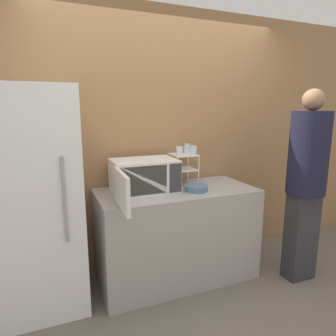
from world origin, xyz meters
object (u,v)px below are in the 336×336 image
at_px(dish_rack, 183,163).
at_px(glass_front_right, 193,150).
at_px(glass_back_right, 187,148).
at_px(microwave, 143,176).
at_px(person, 306,176).
at_px(bowl, 196,188).
at_px(glass_front_left, 180,151).
at_px(refrigerator, 34,202).

bearing_deg(dish_rack, glass_front_right, -50.51).
relative_size(dish_rack, glass_front_right, 3.32).
bearing_deg(dish_rack, glass_back_right, 43.82).
bearing_deg(microwave, person, -19.99).
xyz_separation_m(bowl, person, (0.95, -0.36, 0.11)).
relative_size(microwave, bowl, 4.05).
height_order(glass_front_left, person, person).
bearing_deg(glass_front_right, person, -32.13).
height_order(microwave, glass_back_right, glass_back_right).
height_order(bowl, refrigerator, refrigerator).
xyz_separation_m(glass_back_right, bowl, (-0.07, -0.35, -0.32)).
bearing_deg(microwave, glass_front_left, 7.08).
xyz_separation_m(glass_back_right, glass_front_right, (-0.01, -0.16, 0.00)).
bearing_deg(glass_back_right, glass_front_left, -134.65).
distance_m(microwave, bowl, 0.50).
bearing_deg(person, refrigerator, 168.01).
relative_size(dish_rack, bowl, 1.44).
bearing_deg(glass_back_right, glass_front_right, -93.66).
xyz_separation_m(glass_back_right, refrigerator, (-1.45, -0.22, -0.33)).
xyz_separation_m(glass_front_right, person, (0.89, -0.56, -0.22)).
height_order(dish_rack, refrigerator, refrigerator).
distance_m(glass_front_right, bowl, 0.38).
bearing_deg(refrigerator, person, -11.99).
relative_size(dish_rack, person, 0.17).
relative_size(glass_back_right, refrigerator, 0.05).
bearing_deg(refrigerator, bowl, -5.43).
bearing_deg(bowl, person, -20.91).
bearing_deg(bowl, glass_front_left, 112.33).
bearing_deg(person, glass_front_left, 151.45).
bearing_deg(refrigerator, glass_back_right, 8.76).
bearing_deg(bowl, refrigerator, 174.57).
bearing_deg(refrigerator, microwave, 1.27).
xyz_separation_m(person, refrigerator, (-2.33, 0.49, -0.12)).
relative_size(bowl, refrigerator, 0.12).
height_order(glass_back_right, glass_front_right, same).
xyz_separation_m(glass_front_left, refrigerator, (-1.29, -0.07, -0.33)).
bearing_deg(person, dish_rack, 146.18).
xyz_separation_m(microwave, dish_rack, (0.46, 0.13, 0.07)).
height_order(glass_front_left, glass_front_right, same).
xyz_separation_m(microwave, refrigerator, (-0.91, -0.02, -0.13)).
height_order(glass_front_right, person, person).
relative_size(glass_back_right, bowl, 0.43).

